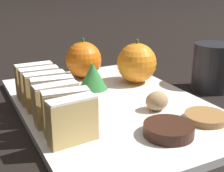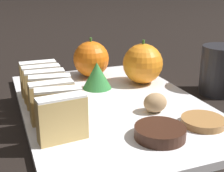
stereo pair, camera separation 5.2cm
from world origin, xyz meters
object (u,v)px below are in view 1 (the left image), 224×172
chocolate_cookie (169,130)px  coffee_mug (216,67)px  orange_near (137,63)px  walnut (157,101)px  orange_far (84,60)px

chocolate_cookie → coffee_mug: 0.25m
orange_near → walnut: size_ratio=2.31×
orange_near → chocolate_cookie: size_ratio=1.28×
coffee_mug → chocolate_cookie: bearing=-147.7°
orange_near → orange_far: (-0.08, 0.08, -0.00)m
walnut → coffee_mug: (0.18, 0.06, 0.02)m
walnut → chocolate_cookie: size_ratio=0.55×
orange_near → coffee_mug: 0.16m
orange_near → chocolate_cookie: 0.23m
walnut → coffee_mug: bearing=17.4°
orange_far → coffee_mug: bearing=-37.2°
orange_near → orange_far: 0.11m
coffee_mug → orange_far: bearing=142.8°
orange_near → orange_far: orange_near is taller
coffee_mug → walnut: bearing=-162.6°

